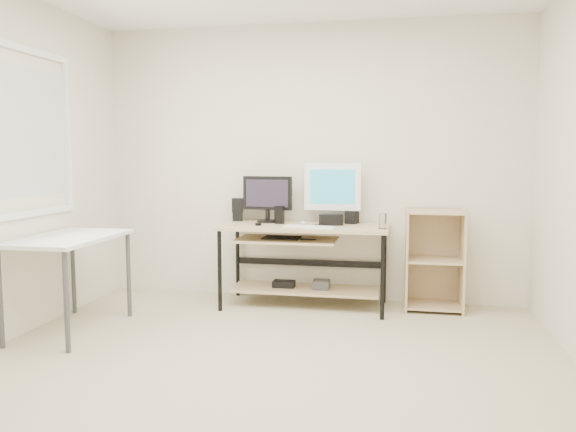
# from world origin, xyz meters

# --- Properties ---
(room) EXTENTS (4.01, 4.01, 2.62)m
(room) POSITION_xyz_m (-0.14, 0.04, 1.32)
(room) COLOR #BEB292
(room) RESTS_ON ground
(desk) EXTENTS (1.50, 0.65, 0.75)m
(desk) POSITION_xyz_m (-0.03, 1.66, 0.54)
(desk) COLOR tan
(desk) RESTS_ON ground
(side_table) EXTENTS (0.60, 1.00, 0.75)m
(side_table) POSITION_xyz_m (-1.68, 0.60, 0.67)
(side_table) COLOR white
(side_table) RESTS_ON ground
(shelf_unit) EXTENTS (0.50, 0.40, 0.90)m
(shelf_unit) POSITION_xyz_m (1.15, 1.82, 0.45)
(shelf_unit) COLOR tan
(shelf_unit) RESTS_ON ground
(black_monitor) EXTENTS (0.47, 0.20, 0.43)m
(black_monitor) POSITION_xyz_m (-0.38, 1.81, 1.00)
(black_monitor) COLOR black
(black_monitor) RESTS_ON desk
(white_imac) EXTENTS (0.52, 0.17, 0.56)m
(white_imac) POSITION_xyz_m (0.23, 1.86, 1.07)
(white_imac) COLOR silver
(white_imac) RESTS_ON desk
(keyboard) EXTENTS (0.45, 0.20, 0.02)m
(keyboard) POSITION_xyz_m (0.07, 1.49, 0.76)
(keyboard) COLOR white
(keyboard) RESTS_ON desk
(mouse) EXTENTS (0.10, 0.13, 0.04)m
(mouse) POSITION_xyz_m (-0.01, 1.64, 0.77)
(mouse) COLOR #B3B3B8
(mouse) RESTS_ON desk
(center_speaker) EXTENTS (0.22, 0.16, 0.10)m
(center_speaker) POSITION_xyz_m (0.24, 1.68, 0.80)
(center_speaker) COLOR black
(center_speaker) RESTS_ON desk
(speaker_left) EXTENTS (0.13, 0.13, 0.22)m
(speaker_left) POSITION_xyz_m (-0.69, 1.87, 0.86)
(speaker_left) COLOR black
(speaker_left) RESTS_ON desk
(speaker_right) EXTENTS (0.13, 0.13, 0.12)m
(speaker_right) POSITION_xyz_m (0.41, 1.85, 0.81)
(speaker_right) COLOR black
(speaker_right) RESTS_ON desk
(audio_controller) EXTENTS (0.09, 0.07, 0.16)m
(audio_controller) POSITION_xyz_m (-0.24, 1.71, 0.83)
(audio_controller) COLOR black
(audio_controller) RESTS_ON desk
(volume_puck) EXTENTS (0.07, 0.07, 0.02)m
(volume_puck) POSITION_xyz_m (-0.40, 1.54, 0.76)
(volume_puck) COLOR black
(volume_puck) RESTS_ON desk
(smartphone) EXTENTS (0.09, 0.12, 0.01)m
(smartphone) POSITION_xyz_m (0.13, 1.62, 0.75)
(smartphone) COLOR black
(smartphone) RESTS_ON desk
(coaster) EXTENTS (0.10, 0.10, 0.01)m
(coaster) POSITION_xyz_m (0.70, 1.52, 0.75)
(coaster) COLOR olive
(coaster) RESTS_ON desk
(drinking_glass) EXTENTS (0.07, 0.07, 0.13)m
(drinking_glass) POSITION_xyz_m (0.70, 1.52, 0.82)
(drinking_glass) COLOR white
(drinking_glass) RESTS_ON coaster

